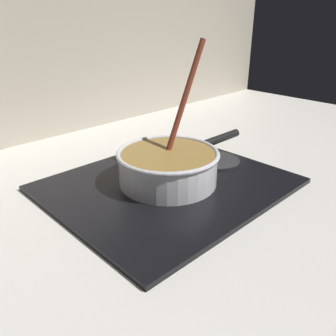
# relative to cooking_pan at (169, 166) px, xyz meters

# --- Properties ---
(ground) EXTENTS (2.40, 1.60, 0.04)m
(ground) POSITION_rel_cooking_pan_xyz_m (-0.04, -0.22, -0.08)
(ground) COLOR beige
(backsplash_wall) EXTENTS (2.40, 0.02, 0.55)m
(backsplash_wall) POSITION_rel_cooking_pan_xyz_m (-0.04, 0.57, 0.22)
(backsplash_wall) COLOR #B2A893
(backsplash_wall) RESTS_ON ground
(hob_plate) EXTENTS (0.56, 0.48, 0.01)m
(hob_plate) POSITION_rel_cooking_pan_xyz_m (-0.00, -0.00, -0.05)
(hob_plate) COLOR black
(hob_plate) RESTS_ON ground
(burner_ring) EXTENTS (0.16, 0.16, 0.01)m
(burner_ring) POSITION_rel_cooking_pan_xyz_m (-0.00, -0.00, -0.04)
(burner_ring) COLOR #592D0C
(burner_ring) RESTS_ON hob_plate
(spare_burner) EXTENTS (0.13, 0.13, 0.01)m
(spare_burner) POSITION_rel_cooking_pan_xyz_m (0.19, -0.00, -0.04)
(spare_burner) COLOR #262628
(spare_burner) RESTS_ON hob_plate
(cooking_pan) EXTENTS (0.41, 0.25, 0.34)m
(cooking_pan) POSITION_rel_cooking_pan_xyz_m (0.00, 0.00, 0.00)
(cooking_pan) COLOR silver
(cooking_pan) RESTS_ON hob_plate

